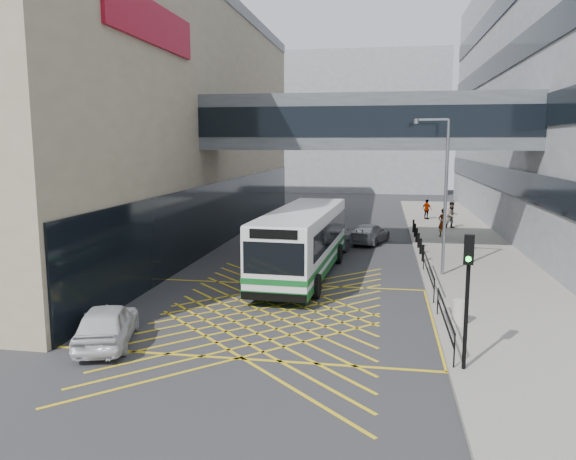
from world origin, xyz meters
The scene contains 18 objects.
ground centered at (0.00, 0.00, 0.00)m, with size 120.00×120.00×0.00m, color #333335.
building_whsmith centered at (-17.98, 16.00, 8.00)m, with size 24.17×42.00×16.00m.
building_far centered at (-2.00, 60.00, 9.00)m, with size 28.00×16.00×18.00m, color gray.
skybridge centered at (3.00, 12.00, 7.50)m, with size 20.00×4.10×3.00m.
pavement centered at (9.00, 15.00, 0.08)m, with size 6.00×54.00×0.16m, color gray.
box_junction centered at (0.00, 0.00, 0.00)m, with size 12.00×9.00×0.01m.
bus centered at (0.34, 6.36, 1.74)m, with size 3.34×11.70×3.24m.
car_white centered at (-4.50, -4.00, 0.68)m, with size 1.75×4.29×1.36m, color silver.
car_dark centered at (0.92, 11.50, 0.77)m, with size 1.91×4.89×1.53m, color #222328.
car_silver centered at (3.27, 15.96, 0.66)m, with size 1.79×4.24×1.32m, color gray.
traffic_light centered at (6.39, -4.64, 2.64)m, with size 0.29×0.45×3.81m.
street_lamp centered at (6.81, 7.13, 4.34)m, with size 1.67×0.42×7.34m.
litter_bin centered at (6.79, -0.52, 0.58)m, with size 0.49×0.49×0.85m, color #ADA89E.
kerb_railings centered at (6.15, 1.78, 0.88)m, with size 0.05×12.54×1.00m.
bollards centered at (6.25, 15.00, 0.61)m, with size 0.14×10.14×0.90m.
pedestrian_a centered at (8.08, 18.53, 1.10)m, with size 0.75×0.53×1.88m, color gray.
pedestrian_b centered at (9.14, 22.47, 1.13)m, with size 0.95×0.55×1.93m, color gray.
pedestrian_c centered at (7.68, 27.29, 0.98)m, with size 0.96×0.46×1.63m, color gray.
Camera 1 is at (4.08, -19.98, 6.36)m, focal length 35.00 mm.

